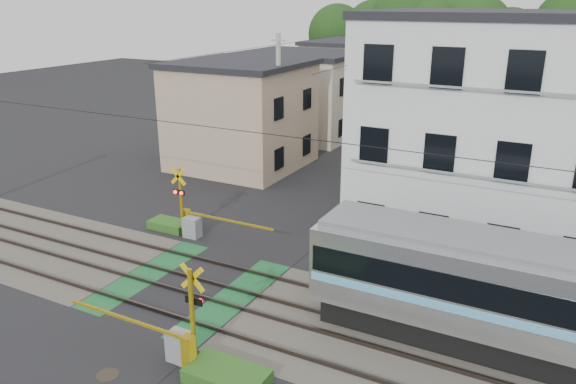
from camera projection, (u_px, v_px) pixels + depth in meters
The scene contains 12 objects.
ground at pixel (188, 286), 20.04m from camera, with size 120.00×120.00×0.00m, color black.
track_bed at pixel (188, 285), 20.03m from camera, with size 120.00×120.00×0.14m.
crossing_signal_near at pixel (181, 341), 15.61m from camera, with size 4.74×0.65×3.09m.
crossing_signal_far at pixel (191, 221), 24.00m from camera, with size 4.74×0.65×3.09m.
apartment_block at pixel (494, 131), 22.71m from camera, with size 10.20×8.36×9.30m.
houses_row at pixel (409, 93), 40.54m from camera, with size 22.07×31.35×6.80m.
tree_hill at pixel (478, 36), 58.41m from camera, with size 40.00×12.25×11.71m.
catenary at pixel (348, 219), 16.22m from camera, with size 60.00×5.04×7.00m.
utility_poles at pixel (379, 85), 38.41m from camera, with size 7.90×42.00×8.00m.
pedestrian at pixel (446, 112), 46.86m from camera, with size 0.56×0.37×1.53m, color #282630.
manhole_cover at pixel (108, 375), 15.30m from camera, with size 0.63×0.63×0.02m, color #2D261E.
weed_patches at pixel (228, 294), 19.13m from camera, with size 10.25×8.80×0.40m.
Camera 1 is at (11.47, -14.12, 9.73)m, focal length 35.00 mm.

